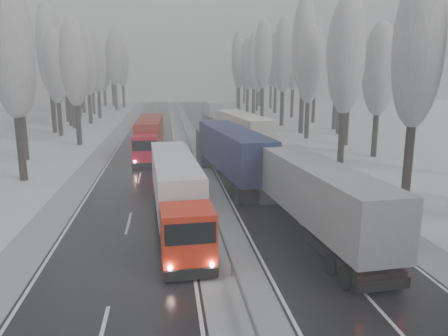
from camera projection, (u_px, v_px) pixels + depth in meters
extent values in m
plane|color=silver|center=(249.00, 326.00, 15.94)|extent=(260.00, 260.00, 0.00)
cube|color=black|center=(244.00, 162.00, 45.68)|extent=(7.50, 200.00, 0.03)
cube|color=black|center=(143.00, 164.00, 44.32)|extent=(7.50, 200.00, 0.03)
cube|color=#919498|center=(194.00, 163.00, 45.00)|extent=(3.00, 200.00, 0.04)
cube|color=#919498|center=(290.00, 160.00, 46.32)|extent=(2.40, 200.00, 0.04)
cube|color=#919498|center=(93.00, 166.00, 43.68)|extent=(2.40, 200.00, 0.04)
cube|color=slate|center=(194.00, 157.00, 44.88)|extent=(0.06, 200.00, 0.32)
cube|color=slate|center=(196.00, 164.00, 43.00)|extent=(0.12, 0.12, 0.60)
cube|color=slate|center=(183.00, 126.00, 74.01)|extent=(0.12, 0.12, 0.60)
cylinder|color=black|center=(408.00, 159.00, 32.47)|extent=(0.68, 0.68, 5.60)
ellipsoid|color=gray|center=(418.00, 48.00, 30.78)|extent=(3.60, 3.60, 11.45)
cylinder|color=black|center=(341.00, 138.00, 43.41)|extent=(0.68, 0.68, 5.62)
ellipsoid|color=gray|center=(346.00, 54.00, 41.71)|extent=(3.60, 3.60, 11.48)
cylinder|color=black|center=(375.00, 134.00, 48.07)|extent=(0.64, 0.64, 4.94)
ellipsoid|color=gray|center=(380.00, 69.00, 46.58)|extent=(3.60, 3.60, 10.09)
cylinder|color=black|center=(342.00, 129.00, 51.76)|extent=(0.66, 0.66, 5.32)
ellipsoid|color=gray|center=(346.00, 63.00, 50.15)|extent=(3.60, 3.60, 10.88)
cylinder|color=black|center=(346.00, 121.00, 55.82)|extent=(0.72, 0.72, 6.31)
ellipsoid|color=gray|center=(351.00, 48.00, 53.91)|extent=(3.60, 3.60, 12.90)
cylinder|color=black|center=(307.00, 119.00, 61.75)|extent=(0.67, 0.67, 5.38)
ellipsoid|color=gray|center=(309.00, 64.00, 60.13)|extent=(3.60, 3.60, 10.98)
cylinder|color=black|center=(338.00, 119.00, 66.52)|extent=(0.62, 0.62, 4.59)
ellipsoid|color=gray|center=(341.00, 75.00, 65.13)|extent=(3.60, 3.60, 9.39)
cylinder|color=black|center=(301.00, 111.00, 66.95)|extent=(0.76, 0.76, 6.95)
ellipsoid|color=gray|center=(304.00, 44.00, 64.85)|extent=(3.60, 3.60, 14.19)
cylinder|color=black|center=(335.00, 109.00, 71.75)|extent=(0.74, 0.74, 6.59)
ellipsoid|color=gray|center=(338.00, 50.00, 69.76)|extent=(3.60, 3.60, 13.46)
cylinder|color=black|center=(282.00, 108.00, 76.90)|extent=(0.72, 0.72, 6.37)
ellipsoid|color=gray|center=(283.00, 54.00, 74.97)|extent=(3.60, 3.60, 13.01)
cylinder|color=black|center=(313.00, 107.00, 81.74)|extent=(0.70, 0.70, 5.97)
ellipsoid|color=gray|center=(315.00, 60.00, 79.93)|extent=(3.60, 3.60, 12.20)
cylinder|color=black|center=(262.00, 103.00, 87.06)|extent=(0.74, 0.74, 6.65)
ellipsoid|color=gray|center=(263.00, 54.00, 85.05)|extent=(3.60, 3.60, 13.59)
cylinder|color=black|center=(292.00, 103.00, 91.94)|extent=(0.71, 0.71, 6.14)
ellipsoid|color=gray|center=(293.00, 60.00, 90.09)|extent=(3.60, 3.60, 12.54)
cylinder|color=black|center=(253.00, 101.00, 96.60)|extent=(0.71, 0.71, 6.05)
ellipsoid|color=gray|center=(254.00, 61.00, 94.77)|extent=(3.60, 3.60, 12.37)
cylinder|color=black|center=(275.00, 100.00, 101.21)|extent=(0.72, 0.72, 6.30)
ellipsoid|color=gray|center=(276.00, 60.00, 99.31)|extent=(3.60, 3.60, 12.87)
cylinder|color=black|center=(247.00, 100.00, 103.90)|extent=(0.70, 0.70, 5.88)
ellipsoid|color=gray|center=(248.00, 64.00, 102.12)|extent=(3.60, 3.60, 12.00)
cylinder|color=black|center=(257.00, 101.00, 108.29)|extent=(0.64, 0.64, 4.86)
ellipsoid|color=gray|center=(257.00, 72.00, 106.82)|extent=(3.60, 3.60, 9.92)
cylinder|color=black|center=(239.00, 98.00, 110.66)|extent=(0.70, 0.70, 5.98)
ellipsoid|color=gray|center=(239.00, 64.00, 108.85)|extent=(3.60, 3.60, 12.21)
cylinder|color=black|center=(271.00, 97.00, 115.70)|extent=(0.71, 0.71, 6.19)
ellipsoid|color=gray|center=(271.00, 62.00, 113.83)|extent=(3.60, 3.60, 12.64)
cylinder|color=black|center=(238.00, 95.00, 120.27)|extent=(0.75, 0.75, 6.86)
ellipsoid|color=gray|center=(238.00, 58.00, 118.20)|extent=(3.60, 3.60, 14.01)
cylinder|color=black|center=(259.00, 96.00, 125.18)|extent=(0.68, 0.68, 5.55)
ellipsoid|color=gray|center=(260.00, 68.00, 123.51)|extent=(3.60, 3.60, 11.33)
cylinder|color=black|center=(237.00, 94.00, 130.80)|extent=(0.71, 0.71, 6.09)
ellipsoid|color=gray|center=(238.00, 64.00, 128.97)|extent=(3.60, 3.60, 12.45)
cylinder|color=black|center=(244.00, 95.00, 135.11)|extent=(0.67, 0.67, 5.49)
ellipsoid|color=gray|center=(245.00, 69.00, 133.45)|extent=(3.60, 3.60, 11.21)
cylinder|color=black|center=(21.00, 147.00, 37.17)|extent=(0.69, 0.69, 5.83)
ellipsoid|color=gray|center=(11.00, 46.00, 35.41)|extent=(3.60, 3.60, 11.92)
cylinder|color=black|center=(24.00, 136.00, 46.25)|extent=(0.65, 0.65, 5.03)
ellipsoid|color=gray|center=(17.00, 67.00, 44.73)|extent=(3.60, 3.60, 10.28)
cylinder|color=black|center=(78.00, 124.00, 55.93)|extent=(0.67, 0.67, 5.44)
ellipsoid|color=gray|center=(74.00, 62.00, 54.29)|extent=(3.60, 3.60, 11.11)
cylinder|color=black|center=(23.00, 120.00, 58.76)|extent=(0.69, 0.69, 5.72)
ellipsoid|color=gray|center=(17.00, 58.00, 57.03)|extent=(3.60, 3.60, 11.69)
cylinder|color=black|center=(60.00, 118.00, 64.10)|extent=(0.66, 0.66, 5.23)
ellipsoid|color=gray|center=(56.00, 66.00, 62.52)|extent=(3.60, 3.60, 10.68)
cylinder|color=black|center=(53.00, 111.00, 67.60)|extent=(0.74, 0.74, 6.60)
ellipsoid|color=gray|center=(48.00, 49.00, 65.61)|extent=(3.60, 3.60, 13.49)
cylinder|color=black|center=(74.00, 113.00, 73.46)|extent=(0.65, 0.65, 5.16)
ellipsoid|color=gray|center=(71.00, 68.00, 71.90)|extent=(3.60, 3.60, 10.54)
cylinder|color=black|center=(70.00, 109.00, 77.08)|extent=(0.69, 0.69, 5.79)
ellipsoid|color=gray|center=(67.00, 61.00, 75.34)|extent=(3.60, 3.60, 11.84)
cylinder|color=black|center=(90.00, 108.00, 80.16)|extent=(0.68, 0.68, 5.64)
ellipsoid|color=gray|center=(87.00, 63.00, 78.46)|extent=(3.60, 3.60, 11.53)
cylinder|color=black|center=(67.00, 105.00, 83.31)|extent=(0.73, 0.73, 6.56)
ellipsoid|color=gray|center=(63.00, 54.00, 81.34)|extent=(3.60, 3.60, 13.40)
cylinder|color=black|center=(99.00, 104.00, 89.94)|extent=(0.69, 0.69, 5.79)
ellipsoid|color=gray|center=(97.00, 63.00, 88.19)|extent=(3.60, 3.60, 11.84)
cylinder|color=black|center=(79.00, 101.00, 93.11)|extent=(0.74, 0.74, 6.65)
ellipsoid|color=gray|center=(76.00, 55.00, 91.11)|extent=(3.60, 3.60, 13.58)
cylinder|color=black|center=(94.00, 103.00, 98.73)|extent=(0.65, 0.65, 5.12)
ellipsoid|color=gray|center=(92.00, 70.00, 97.19)|extent=(3.60, 3.60, 10.46)
cylinder|color=black|center=(84.00, 100.00, 102.16)|extent=(0.69, 0.69, 5.84)
ellipsoid|color=gray|center=(81.00, 64.00, 100.40)|extent=(3.60, 3.60, 11.92)
cylinder|color=black|center=(116.00, 97.00, 109.52)|extent=(0.74, 0.74, 6.67)
ellipsoid|color=gray|center=(114.00, 58.00, 107.51)|extent=(3.60, 3.60, 13.63)
cylinder|color=black|center=(81.00, 97.00, 112.26)|extent=(0.72, 0.72, 6.31)
ellipsoid|color=gray|center=(79.00, 61.00, 110.36)|extent=(3.60, 3.60, 12.88)
cylinder|color=black|center=(124.00, 96.00, 118.79)|extent=(0.72, 0.72, 6.29)
ellipsoid|color=gray|center=(122.00, 62.00, 116.90)|extent=(3.60, 3.60, 12.84)
cylinder|color=black|center=(105.00, 98.00, 122.10)|extent=(0.64, 0.64, 4.86)
ellipsoid|color=gray|center=(103.00, 73.00, 120.63)|extent=(3.60, 3.60, 9.92)
cylinder|color=black|center=(113.00, 94.00, 124.69)|extent=(0.74, 0.74, 6.63)
ellipsoid|color=gray|center=(111.00, 60.00, 122.69)|extent=(3.60, 3.60, 13.54)
cylinder|color=black|center=(105.00, 95.00, 128.30)|extent=(0.69, 0.69, 5.79)
ellipsoid|color=gray|center=(104.00, 66.00, 126.55)|extent=(3.60, 3.60, 11.82)
cube|color=#505056|center=(272.00, 177.00, 31.52)|extent=(2.80, 2.90, 3.12)
cube|color=black|center=(266.00, 164.00, 32.61)|extent=(2.39, 0.29, 1.04)
cube|color=black|center=(265.00, 189.00, 33.12)|extent=(2.60, 0.36, 0.52)
cube|color=gray|center=(319.00, 191.00, 23.54)|extent=(3.71, 13.67, 2.91)
cube|color=black|center=(388.00, 289.00, 17.51)|extent=(2.39, 0.31, 0.47)
cube|color=black|center=(351.00, 254.00, 20.40)|extent=(2.73, 5.88, 0.47)
cube|color=black|center=(379.00, 287.00, 18.10)|extent=(2.39, 0.25, 0.62)
cylinder|color=black|center=(260.00, 197.00, 30.75)|extent=(0.45, 1.11, 1.08)
cylinder|color=black|center=(289.00, 195.00, 31.20)|extent=(0.45, 1.11, 1.08)
cylinder|color=black|center=(333.00, 264.00, 19.83)|extent=(0.45, 1.11, 1.08)
cylinder|color=black|center=(376.00, 260.00, 20.27)|extent=(0.45, 1.11, 1.08)
cylinder|color=black|center=(347.00, 277.00, 18.54)|extent=(0.45, 1.11, 1.08)
cylinder|color=black|center=(393.00, 273.00, 18.98)|extent=(0.45, 1.11, 1.08)
sphere|color=#FF0C05|center=(368.00, 273.00, 17.07)|extent=(0.21, 0.21, 0.21)
sphere|color=#FF0C05|center=(412.00, 268.00, 17.47)|extent=(0.21, 0.21, 0.21)
sphere|color=white|center=(253.00, 184.00, 32.86)|extent=(0.23, 0.23, 0.23)
sphere|color=white|center=(278.00, 183.00, 33.27)|extent=(0.23, 0.23, 0.23)
cube|color=navy|center=(211.00, 146.00, 44.24)|extent=(3.09, 3.18, 3.34)
cube|color=black|center=(208.00, 137.00, 45.39)|extent=(2.55, 0.40, 1.11)
cube|color=black|center=(208.00, 156.00, 45.94)|extent=(2.78, 0.48, 0.56)
cube|color=#151E3B|center=(233.00, 149.00, 35.76)|extent=(4.43, 14.68, 3.11)
cube|color=black|center=(261.00, 201.00, 29.36)|extent=(2.56, 0.42, 0.50)
cube|color=black|center=(247.00, 186.00, 32.43)|extent=(3.11, 6.35, 0.50)
cube|color=black|center=(259.00, 202.00, 29.99)|extent=(2.55, 0.35, 0.67)
cylinder|color=black|center=(201.00, 160.00, 43.38)|extent=(0.52, 1.19, 1.16)
cylinder|color=black|center=(224.00, 159.00, 43.94)|extent=(0.52, 1.19, 1.16)
cylinder|color=black|center=(234.00, 192.00, 31.78)|extent=(0.52, 1.19, 1.16)
cylinder|color=black|center=(264.00, 190.00, 32.33)|extent=(0.52, 1.19, 1.16)
cylinder|color=black|center=(239.00, 197.00, 30.41)|extent=(0.52, 1.19, 1.16)
cylinder|color=black|center=(271.00, 195.00, 30.96)|extent=(0.52, 1.19, 1.16)
sphere|color=#FF0C05|center=(247.00, 190.00, 28.85)|extent=(0.22, 0.22, 0.22)
sphere|color=#FF0C05|center=(277.00, 188.00, 29.35)|extent=(0.22, 0.22, 0.22)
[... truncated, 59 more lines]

